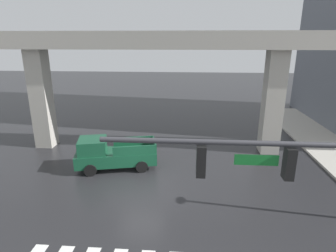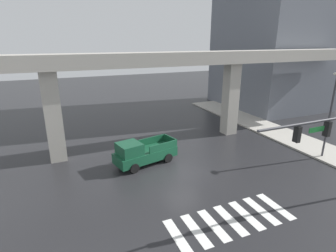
{
  "view_description": "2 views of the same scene",
  "coord_description": "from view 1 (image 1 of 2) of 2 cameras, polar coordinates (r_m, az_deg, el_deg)",
  "views": [
    {
      "loc": [
        2.54,
        -13.73,
        8.04
      ],
      "look_at": [
        1.27,
        3.37,
        2.74
      ],
      "focal_mm": 29.75,
      "sensor_mm": 36.0,
      "label": 1
    },
    {
      "loc": [
        -8.17,
        -16.27,
        9.67
      ],
      "look_at": [
        -0.14,
        2.53,
        3.02
      ],
      "focal_mm": 28.4,
      "sensor_mm": 36.0,
      "label": 2
    }
  ],
  "objects": [
    {
      "name": "traffic_signal_mast",
      "position": [
        8.32,
        30.61,
        -10.17
      ],
      "size": [
        8.69,
        0.32,
        6.2
      ],
      "color": "#38383D",
      "rests_on": "ground"
    },
    {
      "name": "ground_plane",
      "position": [
        16.12,
        -5.54,
        -12.83
      ],
      "size": [
        120.0,
        120.0,
        0.0
      ],
      "primitive_type": "plane",
      "color": "#232326"
    },
    {
      "name": "elevated_overpass",
      "position": [
        20.19,
        -3.1,
        15.13
      ],
      "size": [
        48.09,
        2.21,
        8.63
      ],
      "color": "#ADA89E",
      "rests_on": "ground"
    },
    {
      "name": "pickup_truck",
      "position": [
        18.46,
        -11.49,
        -5.64
      ],
      "size": [
        5.4,
        3.0,
        2.08
      ],
      "color": "#14472D",
      "rests_on": "ground"
    }
  ]
}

